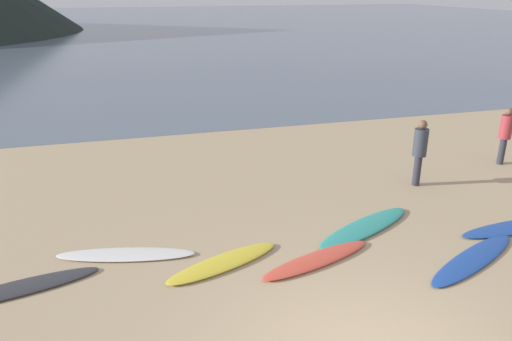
{
  "coord_description": "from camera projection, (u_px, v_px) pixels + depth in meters",
  "views": [
    {
      "loc": [
        -2.74,
        -4.31,
        4.58
      ],
      "look_at": [
        0.14,
        5.8,
        0.6
      ],
      "focal_mm": 34.52,
      "sensor_mm": 36.0,
      "label": 1
    }
  ],
  "objects": [
    {
      "name": "surfboard_3",
      "position": [
        317.0,
        259.0,
        8.67
      ],
      "size": [
        2.36,
        1.16,
        0.09
      ],
      "primitive_type": "ellipsoid",
      "rotation": [
        0.0,
        0.0,
        0.31
      ],
      "color": "#D84C38",
      "rests_on": "ground"
    },
    {
      "name": "surfboard_0",
      "position": [
        15.0,
        289.0,
        7.84
      ],
      "size": [
        2.65,
        1.05,
        0.06
      ],
      "primitive_type": "ellipsoid",
      "rotation": [
        0.0,
        0.0,
        0.21
      ],
      "color": "#333338",
      "rests_on": "ground"
    },
    {
      "name": "surfboard_5",
      "position": [
        473.0,
        259.0,
        8.71
      ],
      "size": [
        2.62,
        1.57,
        0.06
      ],
      "primitive_type": "ellipsoid",
      "rotation": [
        0.0,
        0.0,
        0.43
      ],
      "color": "#1E479E",
      "rests_on": "ground"
    },
    {
      "name": "surfboard_2",
      "position": [
        224.0,
        262.0,
        8.57
      ],
      "size": [
        2.27,
        1.3,
        0.08
      ],
      "primitive_type": "ellipsoid",
      "rotation": [
        0.0,
        0.0,
        0.37
      ],
      "color": "yellow",
      "rests_on": "ground"
    },
    {
      "name": "person_0",
      "position": [
        420.0,
        147.0,
        11.67
      ],
      "size": [
        0.33,
        0.33,
        1.63
      ],
      "rotation": [
        0.0,
        0.0,
        2.18
      ],
      "color": "#2D2D38",
      "rests_on": "ground"
    },
    {
      "name": "ground_plane",
      "position": [
        214.0,
        146.0,
        15.23
      ],
      "size": [
        120.0,
        120.0,
        0.2
      ],
      "primitive_type": "cube",
      "color": "tan",
      "rests_on": "ground"
    },
    {
      "name": "surfboard_1",
      "position": [
        126.0,
        254.0,
        8.84
      ],
      "size": [
        2.53,
        1.08,
        0.07
      ],
      "primitive_type": "ellipsoid",
      "rotation": [
        0.0,
        0.0,
        -0.24
      ],
      "color": "white",
      "rests_on": "ground"
    },
    {
      "name": "ocean_water",
      "position": [
        133.0,
        24.0,
        61.21
      ],
      "size": [
        140.0,
        100.0,
        0.01
      ],
      "primitive_type": "cube",
      "color": "slate",
      "rests_on": "ground"
    },
    {
      "name": "person_1",
      "position": [
        506.0,
        131.0,
        13.1
      ],
      "size": [
        0.31,
        0.31,
        1.56
      ],
      "rotation": [
        0.0,
        0.0,
        2.97
      ],
      "color": "#2D2D38",
      "rests_on": "ground"
    },
    {
      "name": "surfboard_4",
      "position": [
        365.0,
        227.0,
        9.82
      ],
      "size": [
        2.65,
        1.68,
        0.09
      ],
      "primitive_type": "ellipsoid",
      "rotation": [
        0.0,
        0.0,
        0.45
      ],
      "color": "teal",
      "rests_on": "ground"
    }
  ]
}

